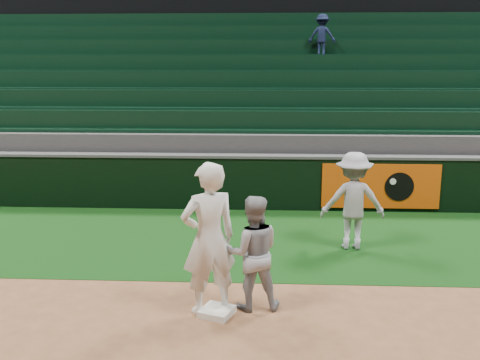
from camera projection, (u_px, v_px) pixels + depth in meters
The scene contains 8 objects.
ground at pixel (232, 310), 7.23m from camera, with size 70.00×70.00×0.00m, color brown.
foul_grass at pixel (242, 239), 10.16m from camera, with size 36.00×4.20×0.01m, color black.
first_base at pixel (217, 312), 7.08m from camera, with size 0.40×0.40×0.09m, color white.
first_baseman at pixel (209, 239), 6.97m from camera, with size 0.75×0.49×2.05m, color white.
baserunner at pixel (253, 253), 7.15m from camera, with size 0.76×0.60×1.57m, color #9698A0.
base_coach at pixel (353, 201), 9.47m from camera, with size 1.13×0.65×1.75m, color #A0A2AD.
field_wall at pixel (247, 181), 12.17m from camera, with size 36.00×0.45×1.25m.
stadium_seating at pixel (251, 118), 15.62m from camera, with size 36.00×5.95×4.85m.
Camera 1 is at (0.44, -6.67, 3.26)m, focal length 40.00 mm.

